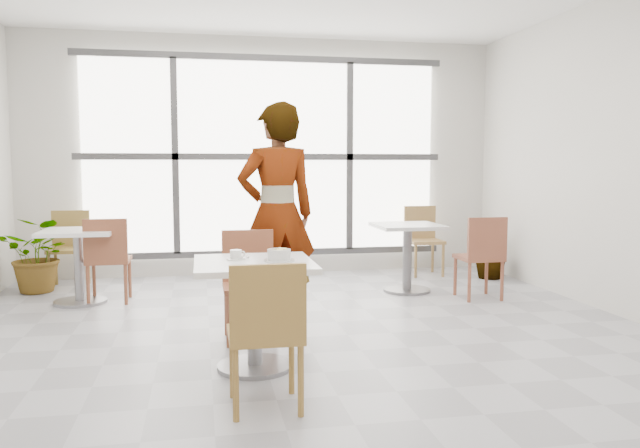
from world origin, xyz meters
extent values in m
plane|color=#9E9EA5|center=(0.00, 0.00, 0.00)|extent=(7.00, 7.00, 0.00)
plane|color=silver|center=(0.00, 3.50, 1.50)|extent=(6.00, 0.00, 6.00)
cube|color=white|center=(0.00, 3.44, 1.50)|extent=(4.40, 0.04, 2.40)
cube|color=#3F3F42|center=(0.00, 3.41, 1.50)|extent=(4.60, 0.05, 0.08)
cube|color=#3F3F42|center=(-1.10, 3.41, 1.50)|extent=(0.08, 0.05, 2.40)
cube|color=#3F3F42|center=(1.10, 3.41, 1.50)|extent=(0.08, 0.05, 2.40)
cube|color=#3F3F42|center=(0.00, 3.41, 0.28)|extent=(4.60, 0.05, 0.08)
cube|color=#3F3F42|center=(0.00, 3.41, 2.72)|extent=(4.60, 0.05, 0.08)
cube|color=white|center=(-0.45, -0.26, 0.73)|extent=(0.80, 0.80, 0.04)
cylinder|color=gray|center=(-0.45, -0.26, 0.35)|extent=(0.10, 0.10, 0.71)
cylinder|color=gray|center=(-0.45, -0.26, 0.01)|extent=(0.52, 0.52, 0.03)
cube|color=#A37838|center=(-0.45, -0.96, 0.43)|extent=(0.42, 0.42, 0.04)
cube|color=#A37838|center=(-0.45, -1.15, 0.66)|extent=(0.42, 0.04, 0.42)
cylinder|color=#A37838|center=(-0.27, -0.78, 0.21)|extent=(0.04, 0.04, 0.41)
cylinder|color=#A37838|center=(-0.27, -1.14, 0.21)|extent=(0.04, 0.04, 0.41)
cylinder|color=#A37838|center=(-0.63, -0.78, 0.21)|extent=(0.04, 0.04, 0.41)
cylinder|color=#A37838|center=(-0.63, -1.14, 0.21)|extent=(0.04, 0.04, 0.41)
cube|color=brown|center=(-0.43, 0.44, 0.43)|extent=(0.42, 0.42, 0.04)
cube|color=brown|center=(-0.43, 0.63, 0.66)|extent=(0.42, 0.04, 0.42)
cylinder|color=brown|center=(-0.61, 0.26, 0.21)|extent=(0.04, 0.04, 0.41)
cylinder|color=brown|center=(-0.61, 0.62, 0.21)|extent=(0.04, 0.04, 0.41)
cylinder|color=brown|center=(-0.25, 0.26, 0.21)|extent=(0.04, 0.04, 0.41)
cylinder|color=brown|center=(-0.25, 0.62, 0.21)|extent=(0.04, 0.04, 0.41)
cylinder|color=silver|center=(-0.28, -0.30, 0.76)|extent=(0.21, 0.21, 0.01)
cylinder|color=silver|center=(-0.28, -0.30, 0.80)|extent=(0.16, 0.16, 0.07)
torus|color=silver|center=(-0.28, -0.30, 0.83)|extent=(0.16, 0.16, 0.01)
cylinder|color=tan|center=(-0.28, -0.30, 0.80)|extent=(0.14, 0.14, 0.05)
cylinder|color=#F3EA9C|center=(-0.28, -0.34, 0.83)|extent=(0.03, 0.03, 0.02)
cylinder|color=#F6E89F|center=(-0.30, -0.30, 0.84)|extent=(0.03, 0.03, 0.02)
cylinder|color=beige|center=(-0.25, -0.28, 0.83)|extent=(0.03, 0.03, 0.01)
cylinder|color=beige|center=(-0.27, -0.30, 0.83)|extent=(0.03, 0.03, 0.02)
cylinder|color=beige|center=(-0.28, -0.29, 0.83)|extent=(0.03, 0.03, 0.02)
cylinder|color=#F8ECA0|center=(-0.25, -0.30, 0.83)|extent=(0.03, 0.03, 0.01)
cylinder|color=beige|center=(-0.24, -0.31, 0.83)|extent=(0.03, 0.03, 0.02)
cylinder|color=#F7F19F|center=(-0.29, -0.33, 0.83)|extent=(0.03, 0.03, 0.02)
cylinder|color=#EAE597|center=(-0.31, -0.28, 0.83)|extent=(0.03, 0.03, 0.02)
cylinder|color=#F5E09E|center=(-0.27, -0.28, 0.83)|extent=(0.03, 0.03, 0.02)
cylinder|color=white|center=(-0.57, -0.17, 0.75)|extent=(0.13, 0.13, 0.01)
cylinder|color=white|center=(-0.57, -0.17, 0.79)|extent=(0.08, 0.08, 0.06)
torus|color=white|center=(-0.53, -0.17, 0.79)|extent=(0.05, 0.01, 0.05)
cylinder|color=black|center=(-0.57, -0.17, 0.81)|extent=(0.07, 0.07, 0.00)
cube|color=#BABABE|center=(-0.52, -0.19, 0.76)|extent=(0.09, 0.05, 0.00)
sphere|color=#BABABE|center=(-0.48, -0.18, 0.76)|extent=(0.02, 0.02, 0.02)
imported|color=black|center=(-0.15, 0.95, 0.97)|extent=(0.78, 0.59, 1.94)
cube|color=white|center=(-2.02, 2.11, 0.73)|extent=(0.70, 0.70, 0.04)
cylinder|color=gray|center=(-2.02, 2.11, 0.35)|extent=(0.10, 0.10, 0.71)
cylinder|color=gray|center=(-2.02, 2.11, 0.01)|extent=(0.52, 0.52, 0.03)
cube|color=silver|center=(1.43, 2.04, 0.73)|extent=(0.70, 0.70, 0.04)
cylinder|color=slate|center=(1.43, 2.04, 0.35)|extent=(0.10, 0.10, 0.71)
cylinder|color=slate|center=(1.43, 2.04, 0.01)|extent=(0.52, 0.52, 0.03)
cube|color=brown|center=(-1.74, 2.12, 0.43)|extent=(0.42, 0.42, 0.04)
cube|color=brown|center=(-1.74, 1.93, 0.66)|extent=(0.42, 0.04, 0.42)
cylinder|color=brown|center=(-1.56, 2.30, 0.21)|extent=(0.04, 0.04, 0.41)
cylinder|color=brown|center=(-1.56, 1.94, 0.21)|extent=(0.04, 0.04, 0.41)
cylinder|color=brown|center=(-1.92, 2.30, 0.21)|extent=(0.04, 0.04, 0.41)
cylinder|color=brown|center=(-1.92, 1.94, 0.21)|extent=(0.04, 0.04, 0.41)
cube|color=olive|center=(-2.30, 3.00, 0.43)|extent=(0.42, 0.42, 0.04)
cube|color=olive|center=(-2.30, 3.19, 0.66)|extent=(0.42, 0.04, 0.42)
cylinder|color=olive|center=(-2.48, 2.82, 0.21)|extent=(0.04, 0.04, 0.41)
cylinder|color=olive|center=(-2.48, 3.18, 0.21)|extent=(0.04, 0.04, 0.41)
cylinder|color=olive|center=(-2.12, 2.82, 0.21)|extent=(0.04, 0.04, 0.41)
cylinder|color=olive|center=(-2.12, 3.18, 0.21)|extent=(0.04, 0.04, 0.41)
cube|color=brown|center=(2.06, 1.57, 0.43)|extent=(0.42, 0.42, 0.04)
cube|color=brown|center=(2.06, 1.38, 0.66)|extent=(0.42, 0.04, 0.42)
cylinder|color=brown|center=(2.24, 1.75, 0.21)|extent=(0.04, 0.04, 0.41)
cylinder|color=brown|center=(2.24, 1.39, 0.21)|extent=(0.04, 0.04, 0.41)
cylinder|color=brown|center=(1.88, 1.75, 0.21)|extent=(0.04, 0.04, 0.41)
cylinder|color=brown|center=(1.88, 1.39, 0.21)|extent=(0.04, 0.04, 0.41)
cube|color=#9D7845|center=(1.98, 2.99, 0.43)|extent=(0.42, 0.42, 0.04)
cube|color=#9D7845|center=(1.98, 3.18, 0.66)|extent=(0.42, 0.04, 0.42)
cylinder|color=#9D7845|center=(1.80, 2.81, 0.21)|extent=(0.04, 0.04, 0.41)
cylinder|color=#9D7845|center=(1.80, 3.17, 0.21)|extent=(0.04, 0.04, 0.41)
cylinder|color=#9D7845|center=(2.16, 2.81, 0.21)|extent=(0.04, 0.04, 0.41)
cylinder|color=#9D7845|center=(2.16, 3.17, 0.21)|extent=(0.04, 0.04, 0.41)
imported|color=#58823D|center=(-2.56, 2.78, 0.42)|extent=(0.87, 0.79, 0.83)
imported|color=#568140|center=(2.70, 2.62, 0.36)|extent=(0.46, 0.46, 0.71)
camera|label=1|loc=(-0.80, -4.48, 1.41)|focal=35.04mm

